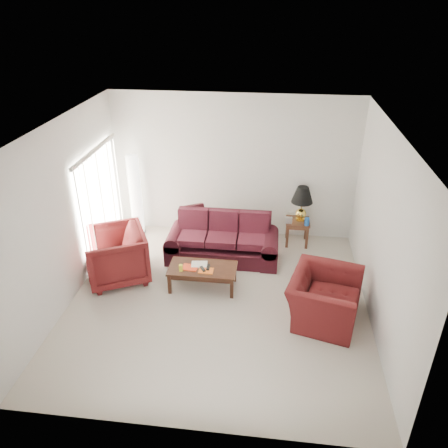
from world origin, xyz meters
name	(u,v)px	position (x,y,z in m)	size (l,w,h in m)	color
floor	(218,301)	(0.00, 0.00, 0.00)	(5.00, 5.00, 0.00)	#BAAE9E
blinds	(102,204)	(-2.42, 1.30, 1.08)	(0.10, 2.00, 2.16)	silver
sofa	(223,239)	(-0.09, 1.37, 0.44)	(2.16, 0.93, 0.88)	black
throw_pillow	(195,214)	(-0.72, 1.88, 0.69)	(0.39, 0.11, 0.39)	black
end_table	(297,232)	(1.37, 2.15, 0.26)	(0.48, 0.48, 0.53)	brown
table_lamp	(302,204)	(1.42, 2.19, 0.90)	(0.44, 0.44, 0.74)	gold
clock	(289,220)	(1.18, 2.01, 0.60)	(0.14, 0.05, 0.14)	silver
blue_canister	(307,222)	(1.54, 1.97, 0.61)	(0.10, 0.10, 0.16)	#184E9E
picture_frame	(292,212)	(1.24, 2.38, 0.60)	(0.12, 0.02, 0.14)	silver
floor_lamp	(135,195)	(-2.05, 2.20, 0.89)	(0.29, 0.29, 1.78)	white
armchair_left	(116,256)	(-1.92, 0.47, 0.49)	(1.04, 1.07, 0.97)	#491011
armchair_right	(324,298)	(1.73, -0.21, 0.39)	(1.20, 1.04, 0.78)	#430F10
coffee_table	(203,277)	(-0.32, 0.38, 0.21)	(1.19, 0.59, 0.42)	black
magazine_red	(190,267)	(-0.54, 0.34, 0.42)	(0.27, 0.20, 0.02)	red
magazine_white	(199,264)	(-0.39, 0.46, 0.42)	(0.28, 0.21, 0.02)	white
magazine_orange	(206,271)	(-0.24, 0.28, 0.42)	(0.25, 0.19, 0.01)	orange
remote_a	(203,269)	(-0.30, 0.29, 0.44)	(0.05, 0.17, 0.02)	black
remote_b	(208,267)	(-0.22, 0.36, 0.44)	(0.05, 0.18, 0.02)	black
yellow_glass	(181,268)	(-0.68, 0.23, 0.47)	(0.07, 0.07, 0.12)	yellow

